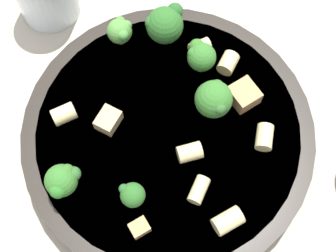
{
  "coord_description": "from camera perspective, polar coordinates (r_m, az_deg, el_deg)",
  "views": [
    {
      "loc": [
        0.06,
        -0.17,
        0.47
      ],
      "look_at": [
        0.0,
        0.0,
        0.04
      ],
      "focal_mm": 50.0,
      "sensor_mm": 36.0,
      "label": 1
    }
  ],
  "objects": [
    {
      "name": "ground_plane",
      "position": [
        0.5,
        -0.0,
        -1.89
      ],
      "size": [
        2.0,
        2.0,
        0.0
      ],
      "primitive_type": "plane",
      "color": "#BCB29E"
    },
    {
      "name": "pasta_bowl",
      "position": [
        0.49,
        -0.0,
        -1.07
      ],
      "size": [
        0.3,
        0.3,
        0.03
      ],
      "color": "#28231E",
      "rests_on": "ground_plane"
    },
    {
      "name": "broccoli_floret_0",
      "position": [
        0.47,
        5.62,
        3.29
      ],
      "size": [
        0.04,
        0.04,
        0.04
      ],
      "color": "#9EC175",
      "rests_on": "pasta_bowl"
    },
    {
      "name": "broccoli_floret_1",
      "position": [
        0.43,
        -4.33,
        -8.39
      ],
      "size": [
        0.03,
        0.02,
        0.03
      ],
      "color": "#93B766",
      "rests_on": "pasta_bowl"
    },
    {
      "name": "broccoli_floret_2",
      "position": [
        0.49,
        3.97,
        8.53
      ],
      "size": [
        0.03,
        0.03,
        0.04
      ],
      "color": "#93B766",
      "rests_on": "pasta_bowl"
    },
    {
      "name": "broccoli_floret_3",
      "position": [
        0.44,
        -12.78,
        -6.52
      ],
      "size": [
        0.03,
        0.03,
        0.04
      ],
      "color": "#84AD60",
      "rests_on": "pasta_bowl"
    },
    {
      "name": "broccoli_floret_4",
      "position": [
        0.51,
        -5.84,
        11.47
      ],
      "size": [
        0.03,
        0.03,
        0.03
      ],
      "color": "#9EC175",
      "rests_on": "pasta_bowl"
    },
    {
      "name": "broccoli_floret_5",
      "position": [
        0.51,
        -0.41,
        12.31
      ],
      "size": [
        0.04,
        0.04,
        0.04
      ],
      "color": "#84AD60",
      "rests_on": "pasta_bowl"
    },
    {
      "name": "rigatoni_0",
      "position": [
        0.46,
        2.66,
        -3.23
      ],
      "size": [
        0.03,
        0.03,
        0.02
      ],
      "primitive_type": "cylinder",
      "rotation": [
        1.57,
        0.0,
        2.2
      ],
      "color": "beige",
      "rests_on": "pasta_bowl"
    },
    {
      "name": "rigatoni_1",
      "position": [
        0.48,
        -12.57,
        1.43
      ],
      "size": [
        0.03,
        0.03,
        0.02
      ],
      "primitive_type": "cylinder",
      "rotation": [
        1.57,
        0.0,
        2.39
      ],
      "color": "beige",
      "rests_on": "pasta_bowl"
    },
    {
      "name": "rigatoni_2",
      "position": [
        0.44,
        7.3,
        -11.4
      ],
      "size": [
        0.03,
        0.03,
        0.02
      ],
      "primitive_type": "cylinder",
      "rotation": [
        1.57,
        0.0,
        2.44
      ],
      "color": "beige",
      "rests_on": "pasta_bowl"
    },
    {
      "name": "rigatoni_3",
      "position": [
        0.47,
        11.67,
        -1.34
      ],
      "size": [
        0.02,
        0.03,
        0.02
      ],
      "primitive_type": "cylinder",
      "rotation": [
        1.57,
        0.0,
        0.16
      ],
      "color": "beige",
      "rests_on": "pasta_bowl"
    },
    {
      "name": "rigatoni_4",
      "position": [
        0.5,
        7.33,
        7.63
      ],
      "size": [
        0.02,
        0.02,
        0.02
      ],
      "primitive_type": "cylinder",
      "rotation": [
        1.57,
        0.0,
        3.02
      ],
      "color": "beige",
      "rests_on": "pasta_bowl"
    },
    {
      "name": "rigatoni_5",
      "position": [
        0.45,
        3.78,
        -7.79
      ],
      "size": [
        0.02,
        0.03,
        0.01
      ],
      "primitive_type": "cylinder",
      "rotation": [
        1.57,
        0.0,
        3.07
      ],
      "color": "beige",
      "rests_on": "pasta_bowl"
    },
    {
      "name": "rigatoni_6",
      "position": [
        0.51,
        3.6,
        9.65
      ],
      "size": [
        0.03,
        0.03,
        0.02
      ],
      "primitive_type": "cylinder",
      "rotation": [
        1.57,
        0.0,
        2.35
      ],
      "color": "beige",
      "rests_on": "pasta_bowl"
    },
    {
      "name": "chicken_chunk_0",
      "position": [
        0.44,
        -3.5,
        -12.27
      ],
      "size": [
        0.02,
        0.02,
        0.01
      ],
      "primitive_type": "cube",
      "rotation": [
        0.0,
        0.0,
        0.89
      ],
      "color": "tan",
      "rests_on": "pasta_bowl"
    },
    {
      "name": "chicken_chunk_1",
      "position": [
        0.47,
        -7.29,
        0.71
      ],
      "size": [
        0.02,
        0.03,
        0.01
      ],
      "primitive_type": "cube",
      "rotation": [
        0.0,
        0.0,
        1.43
      ],
      "color": "tan",
      "rests_on": "pasta_bowl"
    },
    {
      "name": "chicken_chunk_2",
      "position": [
        0.49,
        9.22,
        3.76
      ],
      "size": [
        0.04,
        0.04,
        0.02
      ],
      "primitive_type": "cube",
      "rotation": [
        0.0,
        0.0,
        2.49
      ],
      "color": "tan",
      "rests_on": "pasta_bowl"
    }
  ]
}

